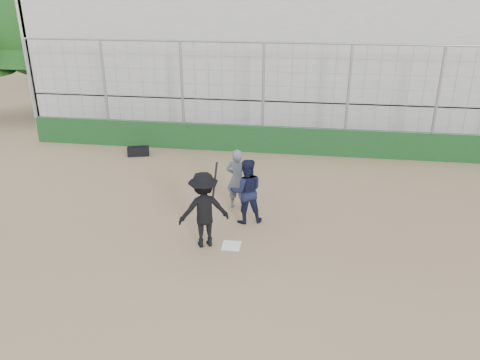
# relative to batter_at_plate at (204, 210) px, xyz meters

# --- Properties ---
(ground) EXTENTS (90.00, 90.00, 0.00)m
(ground) POSITION_rel_batter_at_plate_xyz_m (0.65, 0.02, -0.94)
(ground) COLOR brown
(ground) RESTS_ON ground
(home_plate) EXTENTS (0.44, 0.44, 0.02)m
(home_plate) POSITION_rel_batter_at_plate_xyz_m (0.65, 0.02, -0.92)
(home_plate) COLOR white
(home_plate) RESTS_ON ground
(backstop) EXTENTS (18.10, 0.25, 4.04)m
(backstop) POSITION_rel_batter_at_plate_xyz_m (0.65, 7.02, 0.02)
(backstop) COLOR #113615
(backstop) RESTS_ON ground
(bleachers) EXTENTS (20.25, 6.70, 6.98)m
(bleachers) POSITION_rel_batter_at_plate_xyz_m (0.65, 11.97, 1.99)
(bleachers) COLOR #989898
(bleachers) RESTS_ON ground
(tree_left) EXTENTS (4.48, 4.48, 7.00)m
(tree_left) POSITION_rel_batter_at_plate_xyz_m (-10.35, 11.02, 3.45)
(tree_left) COLOR #3B2715
(tree_left) RESTS_ON ground
(batter_at_plate) EXTENTS (1.38, 1.11, 2.01)m
(batter_at_plate) POSITION_rel_batter_at_plate_xyz_m (0.00, 0.00, 0.00)
(batter_at_plate) COLOR black
(batter_at_plate) RESTS_ON ground
(catcher_crouched) EXTENTS (1.02, 0.90, 1.19)m
(catcher_crouched) POSITION_rel_batter_at_plate_xyz_m (0.83, 1.30, -0.34)
(catcher_crouched) COLOR black
(catcher_crouched) RESTS_ON ground
(umpire) EXTENTS (0.70, 0.53, 1.57)m
(umpire) POSITION_rel_batter_at_plate_xyz_m (0.46, 2.11, -0.15)
(umpire) COLOR #515B67
(umpire) RESTS_ON ground
(equipment_bag) EXTENTS (0.83, 0.54, 0.37)m
(equipment_bag) POSITION_rel_batter_at_plate_xyz_m (-3.83, 5.94, -0.77)
(equipment_bag) COLOR black
(equipment_bag) RESTS_ON ground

